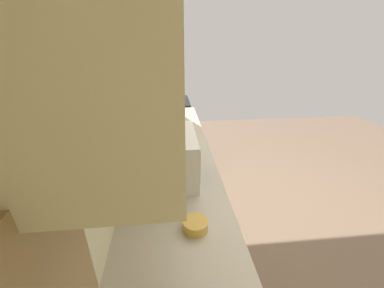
# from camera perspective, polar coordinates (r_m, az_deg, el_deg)

# --- Properties ---
(ground_plane) EXTENTS (6.43, 6.43, 0.00)m
(ground_plane) POSITION_cam_1_polar(r_m,az_deg,el_deg) (2.81, 22.94, -17.29)
(ground_plane) COLOR brown
(wall_back) EXTENTS (4.14, 0.12, 2.72)m
(wall_back) POSITION_cam_1_polar(r_m,az_deg,el_deg) (1.85, -17.11, 10.07)
(wall_back) COLOR beige
(wall_back) RESTS_ON ground_plane
(counter_run) EXTENTS (3.28, 0.65, 0.91)m
(counter_run) POSITION_cam_1_polar(r_m,az_deg,el_deg) (1.94, -4.09, -19.00)
(counter_run) COLOR beige
(counter_run) RESTS_ON ground_plane
(upper_cabinets) EXTENTS (2.08, 0.33, 0.70)m
(upper_cabinets) POSITION_cam_1_polar(r_m,az_deg,el_deg) (1.40, -12.70, 25.42)
(upper_cabinets) COLOR beige
(oven_range) EXTENTS (0.61, 0.61, 1.09)m
(oven_range) POSITION_cam_1_polar(r_m,az_deg,el_deg) (3.59, -5.41, 3.28)
(oven_range) COLOR black
(oven_range) RESTS_ON ground_plane
(microwave) EXTENTS (0.48, 0.36, 0.32)m
(microwave) POSITION_cam_1_polar(r_m,az_deg,el_deg) (1.58, -5.41, -2.89)
(microwave) COLOR white
(microwave) RESTS_ON counter_run
(bowl) EXTENTS (0.13, 0.13, 0.05)m
(bowl) POSITION_cam_1_polar(r_m,az_deg,el_deg) (1.26, 0.83, -18.71)
(bowl) COLOR gold
(bowl) RESTS_ON counter_run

